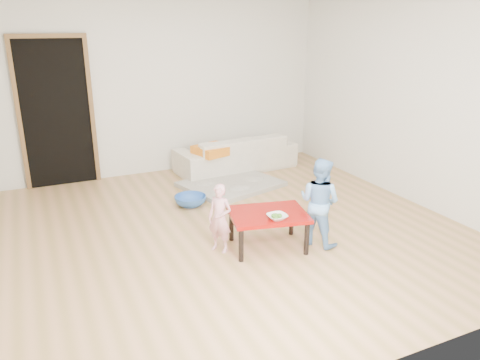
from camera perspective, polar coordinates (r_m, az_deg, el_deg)
floor at (r=5.41m, az=-0.89°, el=-5.91°), size 5.00×5.00×0.01m
back_wall at (r=7.34m, az=-9.05°, el=11.03°), size 5.00×0.02×2.60m
right_wall at (r=6.42m, az=20.15°, el=9.05°), size 0.02×5.00×2.60m
doorway at (r=7.10m, az=-21.48°, el=7.46°), size 1.02×0.08×2.11m
sofa at (r=7.45m, az=-0.50°, el=3.34°), size 1.96×0.90×0.56m
cushion at (r=7.02m, az=-3.36°, el=3.66°), size 0.62×0.58×0.13m
red_table at (r=4.91m, az=3.42°, el=-6.11°), size 0.89×0.74×0.39m
bowl at (r=4.68m, az=4.55°, el=-4.51°), size 0.20×0.20×0.05m
broccoli at (r=4.68m, az=4.56°, el=-4.46°), size 0.12×0.12×0.06m
child_pink at (r=4.77m, az=-2.48°, el=-4.69°), size 0.30×0.31×0.72m
child_blue at (r=4.96m, az=9.66°, el=-2.63°), size 0.53×0.57×0.94m
basin at (r=6.08m, az=-6.06°, el=-2.51°), size 0.41×0.41×0.13m
blanket at (r=6.75m, az=-1.11°, el=-0.50°), size 1.51×1.36×0.06m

